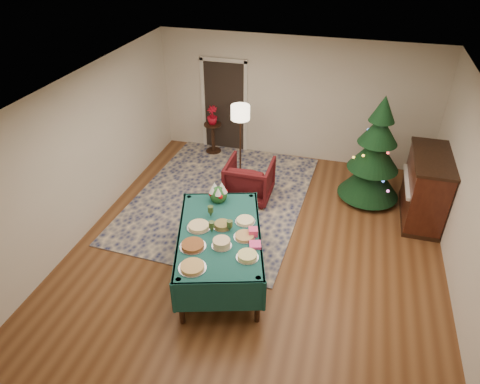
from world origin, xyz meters
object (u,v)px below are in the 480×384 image
(christmas_tree, at_px, (375,155))
(piano, at_px, (425,188))
(floor_lamp, at_px, (240,117))
(side_table, at_px, (213,138))
(buffet_table, at_px, (220,241))
(gift_box, at_px, (253,232))
(potted_plant, at_px, (212,119))
(armchair, at_px, (249,178))

(christmas_tree, height_order, piano, christmas_tree)
(floor_lamp, xyz_separation_m, side_table, (-0.89, 0.85, -0.99))
(buffet_table, relative_size, side_table, 3.32)
(gift_box, bearing_deg, christmas_tree, 58.52)
(floor_lamp, xyz_separation_m, potted_plant, (-0.89, 0.85, -0.50))
(armchair, height_order, floor_lamp, floor_lamp)
(buffet_table, distance_m, potted_plant, 4.09)
(buffet_table, distance_m, armchair, 2.21)
(buffet_table, xyz_separation_m, side_table, (-1.39, 3.84, -0.31))
(armchair, xyz_separation_m, side_table, (-1.29, 1.64, -0.09))
(buffet_table, distance_m, piano, 3.91)
(potted_plant, bearing_deg, side_table, -63.43)
(christmas_tree, xyz_separation_m, piano, (0.93, -0.38, -0.34))
(side_table, bearing_deg, armchair, -51.84)
(armchair, bearing_deg, gift_box, 105.74)
(gift_box, bearing_deg, armchair, 105.55)
(christmas_tree, bearing_deg, buffet_table, -127.71)
(piano, bearing_deg, gift_box, -138.02)
(floor_lamp, bearing_deg, potted_plant, 136.43)
(potted_plant, xyz_separation_m, piano, (4.48, -1.44, -0.21))
(side_table, bearing_deg, potted_plant, 116.57)
(gift_box, bearing_deg, side_table, 116.54)
(buffet_table, bearing_deg, side_table, 109.91)
(potted_plant, relative_size, piano, 0.29)
(floor_lamp, bearing_deg, side_table, 136.43)
(floor_lamp, relative_size, piano, 1.08)
(armchair, relative_size, christmas_tree, 0.42)
(buffet_table, xyz_separation_m, piano, (3.08, 2.40, -0.04))
(buffet_table, distance_m, floor_lamp, 3.11)
(buffet_table, bearing_deg, gift_box, 8.20)
(floor_lamp, bearing_deg, christmas_tree, -4.56)
(buffet_table, xyz_separation_m, armchair, (-0.10, 2.20, -0.21))
(armchair, bearing_deg, christmas_tree, -165.24)
(armchair, height_order, piano, piano)
(side_table, xyz_separation_m, piano, (4.48, -1.44, 0.27))
(gift_box, distance_m, potted_plant, 4.21)
(potted_plant, height_order, christmas_tree, christmas_tree)
(christmas_tree, bearing_deg, side_table, 163.38)
(buffet_table, xyz_separation_m, potted_plant, (-1.39, 3.84, 0.17))
(buffet_table, bearing_deg, christmas_tree, 52.29)
(gift_box, xyz_separation_m, piano, (2.59, 2.33, -0.26))
(buffet_table, xyz_separation_m, christmas_tree, (2.15, 2.78, 0.30))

